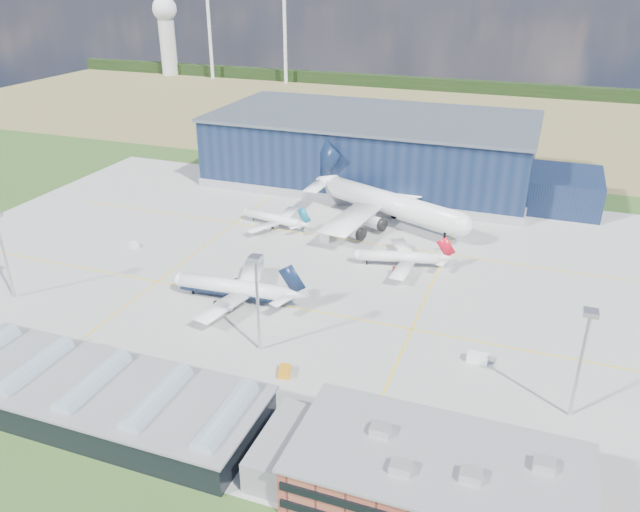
{
  "coord_description": "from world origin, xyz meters",
  "views": [
    {
      "loc": [
        63.14,
        -135.27,
        77.79
      ],
      "look_at": [
        10.9,
        6.4,
        7.18
      ],
      "focal_mm": 35.0,
      "sensor_mm": 36.0,
      "label": 1
    }
  ],
  "objects_px": {
    "airliner_regional": "(273,214)",
    "car_b": "(128,372)",
    "airstair": "(79,350)",
    "gse_van_b": "(324,237)",
    "gse_cart_b": "(134,245)",
    "light_mast_center": "(257,288)",
    "gse_tug_a": "(285,371)",
    "car_a": "(175,383)",
    "light_mast_west": "(1,242)",
    "hangar": "(379,152)",
    "light_mast_east": "(584,347)",
    "airliner_red": "(400,251)",
    "gse_van_c": "(477,358)",
    "ops_building": "(438,480)",
    "gse_tug_b": "(220,311)",
    "airliner_widebody": "(392,193)",
    "airliner_navy": "(232,280)"
  },
  "relations": [
    {
      "from": "airliner_regional",
      "to": "car_b",
      "type": "distance_m",
      "value": 85.39
    },
    {
      "from": "airstair",
      "to": "car_b",
      "type": "height_order",
      "value": "airstair"
    },
    {
      "from": "gse_van_b",
      "to": "gse_cart_b",
      "type": "relative_size",
      "value": 1.69
    },
    {
      "from": "light_mast_center",
      "to": "gse_tug_a",
      "type": "xyz_separation_m",
      "value": [
        8.94,
        -6.84,
        -14.64
      ]
    },
    {
      "from": "gse_cart_b",
      "to": "car_a",
      "type": "relative_size",
      "value": 0.88
    },
    {
      "from": "gse_tug_a",
      "to": "light_mast_west",
      "type": "bearing_deg",
      "value": 157.43
    },
    {
      "from": "hangar",
      "to": "light_mast_center",
      "type": "distance_m",
      "value": 125.07
    },
    {
      "from": "hangar",
      "to": "gse_van_b",
      "type": "distance_m",
      "value": 63.43
    },
    {
      "from": "car_a",
      "to": "light_mast_west",
      "type": "bearing_deg",
      "value": 62.05
    },
    {
      "from": "light_mast_center",
      "to": "light_mast_east",
      "type": "xyz_separation_m",
      "value": [
        65.0,
        0.0,
        0.0
      ]
    },
    {
      "from": "airliner_red",
      "to": "gse_van_c",
      "type": "xyz_separation_m",
      "value": [
        27.1,
        -40.2,
        -3.68
      ]
    },
    {
      "from": "light_mast_west",
      "to": "car_a",
      "type": "distance_m",
      "value": 63.95
    },
    {
      "from": "gse_van_b",
      "to": "gse_van_c",
      "type": "height_order",
      "value": "gse_van_b"
    },
    {
      "from": "ops_building",
      "to": "gse_tug_b",
      "type": "bearing_deg",
      "value": 145.96
    },
    {
      "from": "airliner_widebody",
      "to": "car_a",
      "type": "relative_size",
      "value": 19.29
    },
    {
      "from": "airliner_red",
      "to": "airliner_navy",
      "type": "bearing_deg",
      "value": 31.04
    },
    {
      "from": "ops_building",
      "to": "light_mast_west",
      "type": "height_order",
      "value": "light_mast_west"
    },
    {
      "from": "gse_tug_b",
      "to": "gse_cart_b",
      "type": "bearing_deg",
      "value": -177.31
    },
    {
      "from": "airliner_regional",
      "to": "gse_tug_a",
      "type": "xyz_separation_m",
      "value": [
        35.55,
        -74.01,
        -3.63
      ]
    },
    {
      "from": "airliner_widebody",
      "to": "airstair",
      "type": "height_order",
      "value": "airliner_widebody"
    },
    {
      "from": "gse_tug_a",
      "to": "airliner_red",
      "type": "bearing_deg",
      "value": 62.64
    },
    {
      "from": "hangar",
      "to": "airliner_navy",
      "type": "xyz_separation_m",
      "value": [
        -8.73,
        -106.8,
        -5.65
      ]
    },
    {
      "from": "gse_van_b",
      "to": "car_a",
      "type": "xyz_separation_m",
      "value": [
        -3.28,
        -80.24,
        -0.59
      ]
    },
    {
      "from": "airliner_regional",
      "to": "gse_van_b",
      "type": "height_order",
      "value": "airliner_regional"
    },
    {
      "from": "gse_tug_a",
      "to": "airliner_widebody",
      "type": "bearing_deg",
      "value": 72.45
    },
    {
      "from": "airliner_red",
      "to": "car_a",
      "type": "relative_size",
      "value": 8.35
    },
    {
      "from": "ops_building",
      "to": "gse_cart_b",
      "type": "bearing_deg",
      "value": 147.24
    },
    {
      "from": "light_mast_east",
      "to": "airstair",
      "type": "xyz_separation_m",
      "value": [
        -100.84,
        -16.0,
        -13.85
      ]
    },
    {
      "from": "light_mast_east",
      "to": "gse_tug_b",
      "type": "relative_size",
      "value": 7.6
    },
    {
      "from": "airliner_red",
      "to": "gse_van_b",
      "type": "relative_size",
      "value": 5.62
    },
    {
      "from": "gse_van_b",
      "to": "gse_van_c",
      "type": "xyz_separation_m",
      "value": [
        53.32,
        -50.44,
        -0.13
      ]
    },
    {
      "from": "gse_van_c",
      "to": "airstair",
      "type": "height_order",
      "value": "airstair"
    },
    {
      "from": "airliner_navy",
      "to": "gse_van_b",
      "type": "relative_size",
      "value": 7.09
    },
    {
      "from": "car_a",
      "to": "gse_van_c",
      "type": "bearing_deg",
      "value": -73.36
    },
    {
      "from": "airliner_regional",
      "to": "car_b",
      "type": "xyz_separation_m",
      "value": [
        4.76,
        -85.17,
        -3.85
      ]
    },
    {
      "from": "ops_building",
      "to": "gse_van_c",
      "type": "xyz_separation_m",
      "value": [
        1.14,
        41.81,
        -3.74
      ]
    },
    {
      "from": "light_mast_east",
      "to": "airliner_widebody",
      "type": "height_order",
      "value": "light_mast_east"
    },
    {
      "from": "gse_van_b",
      "to": "airliner_widebody",
      "type": "bearing_deg",
      "value": 24.9
    },
    {
      "from": "hangar",
      "to": "airliner_red",
      "type": "height_order",
      "value": "hangar"
    },
    {
      "from": "airliner_regional",
      "to": "car_a",
      "type": "xyz_separation_m",
      "value": [
        16.15,
        -85.17,
        -3.83
      ]
    },
    {
      "from": "airliner_widebody",
      "to": "gse_cart_b",
      "type": "bearing_deg",
      "value": -123.27
    },
    {
      "from": "hangar",
      "to": "airstair",
      "type": "distance_m",
      "value": 144.04
    },
    {
      "from": "airliner_navy",
      "to": "gse_cart_b",
      "type": "height_order",
      "value": "airliner_navy"
    },
    {
      "from": "hangar",
      "to": "car_b",
      "type": "xyz_separation_m",
      "value": [
        -14.65,
        -142.8,
        -11.05
      ]
    },
    {
      "from": "ops_building",
      "to": "car_b",
      "type": "bearing_deg",
      "value": 169.82
    },
    {
      "from": "gse_tug_b",
      "to": "gse_cart_b",
      "type": "xyz_separation_m",
      "value": [
        -44.0,
        26.36,
        0.01
      ]
    },
    {
      "from": "ops_building",
      "to": "gse_tug_b",
      "type": "xyz_separation_m",
      "value": [
        -60.93,
        41.16,
        -4.14
      ]
    },
    {
      "from": "light_mast_center",
      "to": "airliner_navy",
      "type": "height_order",
      "value": "light_mast_center"
    },
    {
      "from": "airliner_red",
      "to": "car_b",
      "type": "xyz_separation_m",
      "value": [
        -40.88,
        -70.0,
        -4.16
      ]
    },
    {
      "from": "airliner_regional",
      "to": "car_a",
      "type": "bearing_deg",
      "value": 112.51
    }
  ]
}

